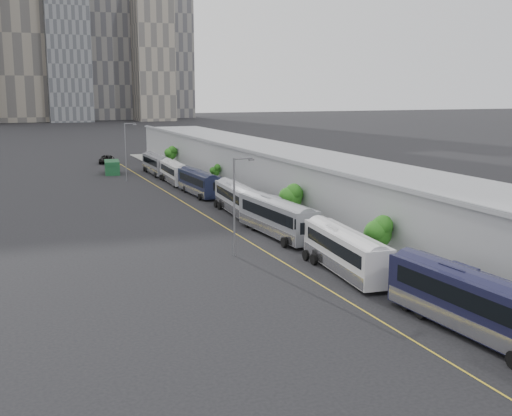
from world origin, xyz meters
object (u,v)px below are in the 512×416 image
bus_1 (474,308)px  bus_5 (199,185)px  bus_3 (277,220)px  bus_4 (237,201)px  bus_7 (157,166)px  suv (107,159)px  bus_6 (174,174)px  street_lamp_near (236,200)px  bus_2 (345,255)px  shipping_container (112,167)px  street_lamp_far (126,148)px

bus_1 → bus_5: 58.91m
bus_1 → bus_3: bus_1 is taller
bus_1 → bus_4: size_ratio=1.10×
bus_7 → suv: size_ratio=2.09×
bus_4 → bus_7: bearing=95.1°
bus_6 → street_lamp_near: street_lamp_near is taller
bus_7 → street_lamp_near: size_ratio=1.37×
bus_6 → bus_7: 12.42m
bus_6 → bus_7: bus_7 is taller
bus_3 → bus_6: bus_3 is taller
bus_7 → bus_2: bearing=-89.9°
bus_4 → street_lamp_near: 21.33m
bus_1 → bus_3: bearing=87.3°
bus_2 → bus_4: size_ratio=1.02×
bus_3 → shipping_container: size_ratio=2.38×
bus_3 → street_lamp_near: size_ratio=1.51×
bus_1 → shipping_container: size_ratio=2.42×
bus_3 → bus_7: size_ratio=1.10×
bus_2 → street_lamp_near: (-6.59, 8.80, 3.71)m
bus_3 → shipping_container: bus_3 is taller
bus_5 → bus_6: 13.16m
bus_3 → bus_6: bearing=87.4°
street_lamp_near → suv: size_ratio=1.52×
suv → bus_1: bearing=-71.6°
bus_2 → bus_4: bearing=94.1°
bus_4 → bus_7: size_ratio=1.01×
bus_3 → bus_6: (-0.17, 41.96, -0.20)m
bus_4 → shipping_container: bus_4 is taller
bus_2 → bus_5: bearing=95.2°
bus_6 → suv: bearing=102.0°
bus_3 → street_lamp_far: size_ratio=1.42×
bus_7 → street_lamp_near: street_lamp_near is taller
bus_5 → street_lamp_far: bearing=108.4°
bus_5 → bus_7: (-0.35, 25.58, 0.02)m
bus_2 → bus_3: bus_3 is taller
bus_6 → street_lamp_far: bearing=142.3°
street_lamp_near → suv: street_lamp_near is taller
street_lamp_near → bus_1: bearing=-73.1°
bus_7 → street_lamp_far: 10.32m
bus_4 → street_lamp_far: street_lamp_far is taller
bus_1 → bus_3: size_ratio=1.02×
bus_2 → suv: size_ratio=2.16×
bus_4 → shipping_container: bearing=104.6°
suv → bus_4: bearing=-69.1°
bus_2 → bus_1: bearing=-81.8°
bus_5 → street_lamp_near: bearing=-103.1°
bus_2 → bus_6: bus_2 is taller
bus_2 → shipping_container: 73.22m
bus_1 → suv: (-6.50, 105.91, -0.89)m
bus_5 → suv: (-6.10, 47.00, -0.70)m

